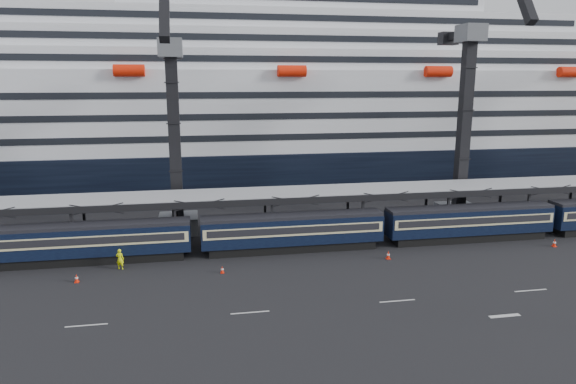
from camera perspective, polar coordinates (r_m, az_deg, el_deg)
The scene contains 12 objects.
ground at distance 47.57m, azimuth 12.49°, elevation -9.61°, with size 260.00×260.00×0.00m, color black.
lane_markings at distance 47.11m, azimuth 24.36°, elevation -10.67°, with size 111.00×4.27×0.02m.
train at distance 54.41m, azimuth 4.01°, elevation -4.08°, with size 133.05×3.00×4.05m.
canopy at distance 58.64m, azimuth 7.51°, elevation 0.12°, with size 130.00×6.25×5.53m.
cruise_ship at distance 88.28m, azimuth 0.61°, elevation 8.93°, with size 214.09×28.84×34.00m.
crane_dark_near at distance 59.48m, azimuth -12.55°, elevation 6.62°, with size 4.50×17.75×35.08m.
crane_dark_mid at distance 66.81m, azimuth 19.23°, elevation 8.05°, with size 4.50×18.24×39.64m.
worker at distance 51.38m, azimuth -18.17°, elevation -7.09°, with size 0.73×0.48×2.00m, color #EEFF0D.
traffic_cone_b at distance 49.69m, azimuth -22.44°, elevation -8.84°, with size 0.40×0.40×0.79m.
traffic_cone_c at distance 48.53m, azimuth -7.32°, elevation -8.53°, with size 0.34×0.34×0.69m.
traffic_cone_d at distance 52.71m, azimuth 11.08°, elevation -6.87°, with size 0.42×0.42×0.85m.
traffic_cone_e at distance 62.44m, azimuth 27.49°, elevation -5.02°, with size 0.43×0.43×0.87m.
Camera 1 is at (-17.61, -40.58, 17.51)m, focal length 32.00 mm.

